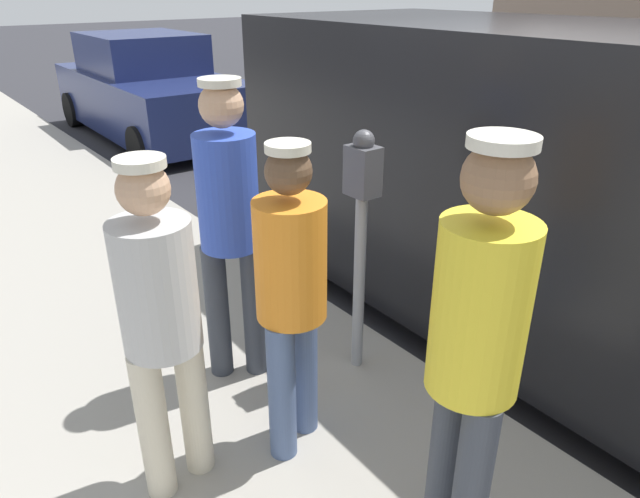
# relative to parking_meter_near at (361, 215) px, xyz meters

# --- Properties ---
(ground_plane) EXTENTS (80.00, 80.00, 0.00)m
(ground_plane) POSITION_rel_parking_meter_near_xyz_m (-1.35, 0.59, -1.18)
(ground_plane) COLOR #2D2D33
(parking_meter_near) EXTENTS (0.14, 0.18, 1.52)m
(parking_meter_near) POSITION_rel_parking_meter_near_xyz_m (0.00, 0.00, 0.00)
(parking_meter_near) COLOR gray
(parking_meter_near) RESTS_ON sidewalk_slab
(pedestrian_in_yellow) EXTENTS (0.34, 0.34, 1.81)m
(pedestrian_in_yellow) POSITION_rel_parking_meter_near_xyz_m (0.56, 1.25, 0.02)
(pedestrian_in_yellow) COLOR #383D47
(pedestrian_in_yellow) RESTS_ON sidewalk_slab
(pedestrian_in_blue) EXTENTS (0.34, 0.34, 1.80)m
(pedestrian_in_blue) POSITION_rel_parking_meter_near_xyz_m (0.63, -0.40, 0.01)
(pedestrian_in_blue) COLOR #383D47
(pedestrian_in_blue) RESTS_ON sidewalk_slab
(pedestrian_in_orange) EXTENTS (0.34, 0.34, 1.62)m
(pedestrian_in_orange) POSITION_rel_parking_meter_near_xyz_m (0.71, 0.30, -0.11)
(pedestrian_in_orange) COLOR #4C608C
(pedestrian_in_orange) RESTS_ON sidewalk_slab
(pedestrian_in_gray) EXTENTS (0.36, 0.34, 1.63)m
(pedestrian_in_gray) POSITION_rel_parking_meter_near_xyz_m (1.30, 0.18, -0.10)
(pedestrian_in_gray) COLOR beige
(pedestrian_in_gray) RESTS_ON sidewalk_slab
(parked_van) EXTENTS (2.21, 5.24, 2.15)m
(parked_van) POSITION_rel_parking_meter_near_xyz_m (-1.50, 0.48, -0.03)
(parked_van) COLOR black
(parked_van) RESTS_ON ground
(parked_sedan_behind) EXTENTS (2.01, 4.43, 1.65)m
(parked_sedan_behind) POSITION_rel_parking_meter_near_xyz_m (-1.67, -7.15, -0.43)
(parked_sedan_behind) COLOR navy
(parked_sedan_behind) RESTS_ON ground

